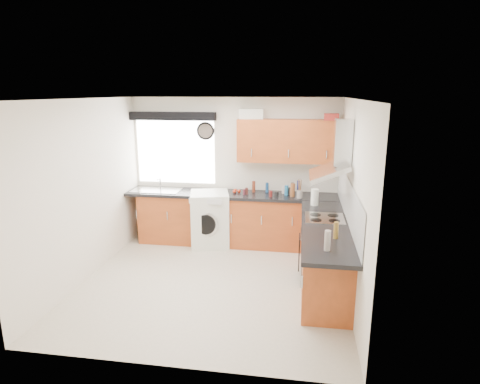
% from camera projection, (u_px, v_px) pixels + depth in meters
% --- Properties ---
extents(ground_plane, '(3.60, 3.60, 0.00)m').
position_uv_depth(ground_plane, '(213.00, 282.00, 5.60)').
color(ground_plane, beige).
extents(ceiling, '(3.60, 3.60, 0.02)m').
position_uv_depth(ceiling, '(210.00, 99.00, 4.99)').
color(ceiling, white).
rests_on(ceiling, wall_back).
extents(wall_back, '(3.60, 0.02, 2.50)m').
position_uv_depth(wall_back, '(234.00, 170.00, 7.02)').
color(wall_back, silver).
rests_on(wall_back, ground_plane).
extents(wall_front, '(3.60, 0.02, 2.50)m').
position_uv_depth(wall_front, '(167.00, 246.00, 3.57)').
color(wall_front, silver).
rests_on(wall_front, ground_plane).
extents(wall_left, '(0.02, 3.60, 2.50)m').
position_uv_depth(wall_left, '(85.00, 191.00, 5.56)').
color(wall_left, silver).
rests_on(wall_left, ground_plane).
extents(wall_right, '(0.02, 3.60, 2.50)m').
position_uv_depth(wall_right, '(352.00, 201.00, 5.03)').
color(wall_right, silver).
rests_on(wall_right, ground_plane).
extents(window, '(1.40, 0.02, 1.10)m').
position_uv_depth(window, '(176.00, 152.00, 7.09)').
color(window, silver).
rests_on(window, wall_back).
extents(window_blind, '(1.50, 0.18, 0.14)m').
position_uv_depth(window_blind, '(173.00, 116.00, 6.85)').
color(window_blind, black).
rests_on(window_blind, wall_back).
extents(splashback, '(0.01, 3.00, 0.54)m').
position_uv_depth(splashback, '(348.00, 200.00, 5.34)').
color(splashback, white).
rests_on(splashback, wall_right).
extents(base_cab_back, '(3.00, 0.58, 0.86)m').
position_uv_depth(base_cab_back, '(226.00, 219.00, 6.96)').
color(base_cab_back, '#923E18').
rests_on(base_cab_back, ground_plane).
extents(base_cab_corner, '(0.60, 0.60, 0.86)m').
position_uv_depth(base_cab_corner, '(320.00, 224.00, 6.71)').
color(base_cab_corner, '#923E18').
rests_on(base_cab_corner, ground_plane).
extents(base_cab_right, '(0.58, 2.10, 0.86)m').
position_uv_depth(base_cab_right, '(324.00, 256.00, 5.42)').
color(base_cab_right, '#923E18').
rests_on(base_cab_right, ground_plane).
extents(worktop_back, '(3.60, 0.62, 0.05)m').
position_uv_depth(worktop_back, '(231.00, 195.00, 6.82)').
color(worktop_back, black).
rests_on(worktop_back, base_cab_back).
extents(worktop_right, '(0.62, 2.42, 0.05)m').
position_uv_depth(worktop_right, '(326.00, 228.00, 5.16)').
color(worktop_right, black).
rests_on(worktop_right, base_cab_right).
extents(sink, '(0.84, 0.46, 0.10)m').
position_uv_depth(sink, '(156.00, 188.00, 7.00)').
color(sink, '#B2B4B6').
rests_on(sink, worktop_back).
extents(oven, '(0.56, 0.58, 0.85)m').
position_uv_depth(oven, '(323.00, 252.00, 5.56)').
color(oven, black).
rests_on(oven, ground_plane).
extents(hob_plate, '(0.52, 0.52, 0.01)m').
position_uv_depth(hob_plate, '(325.00, 218.00, 5.44)').
color(hob_plate, '#B2B4B6').
rests_on(hob_plate, worktop_right).
extents(extractor_hood, '(0.52, 0.78, 0.66)m').
position_uv_depth(extractor_hood, '(336.00, 156.00, 5.22)').
color(extractor_hood, '#B2B4B6').
rests_on(extractor_hood, wall_right).
extents(upper_cabinets, '(1.70, 0.35, 0.70)m').
position_uv_depth(upper_cabinets, '(289.00, 141.00, 6.58)').
color(upper_cabinets, '#923E18').
rests_on(upper_cabinets, wall_back).
extents(washing_machine, '(0.76, 0.75, 0.93)m').
position_uv_depth(washing_machine, '(210.00, 219.00, 6.88)').
color(washing_machine, silver).
rests_on(washing_machine, ground_plane).
extents(wall_clock, '(0.31, 0.04, 0.31)m').
position_uv_depth(wall_clock, '(205.00, 131.00, 6.91)').
color(wall_clock, black).
rests_on(wall_clock, wall_back).
extents(casserole, '(0.43, 0.34, 0.16)m').
position_uv_depth(casserole, '(251.00, 114.00, 6.66)').
color(casserole, silver).
rests_on(casserole, upper_cabinets).
extents(storage_box, '(0.23, 0.20, 0.10)m').
position_uv_depth(storage_box, '(331.00, 117.00, 6.28)').
color(storage_box, maroon).
rests_on(storage_box, upper_cabinets).
extents(utensil_pot, '(0.11, 0.11, 0.13)m').
position_uv_depth(utensil_pot, '(300.00, 194.00, 6.49)').
color(utensil_pot, gray).
rests_on(utensil_pot, worktop_back).
extents(kitchen_roll, '(0.12, 0.12, 0.25)m').
position_uv_depth(kitchen_roll, '(315.00, 197.00, 6.07)').
color(kitchen_roll, silver).
rests_on(kitchen_roll, worktop_right).
extents(tomato_cluster, '(0.16, 0.16, 0.06)m').
position_uv_depth(tomato_cluster, '(236.00, 191.00, 6.83)').
color(tomato_cluster, '#A2240E').
rests_on(tomato_cluster, worktop_back).
extents(jar_0, '(0.06, 0.06, 0.21)m').
position_uv_depth(jar_0, '(293.00, 189.00, 6.66)').
color(jar_0, '#3E3222').
rests_on(jar_0, worktop_back).
extents(jar_1, '(0.05, 0.05, 0.16)m').
position_uv_depth(jar_1, '(267.00, 188.00, 6.86)').
color(jar_1, navy).
rests_on(jar_1, worktop_back).
extents(jar_2, '(0.06, 0.06, 0.16)m').
position_uv_depth(jar_2, '(286.00, 190.00, 6.66)').
color(jar_2, '#1B5984').
rests_on(jar_2, worktop_back).
extents(jar_3, '(0.08, 0.08, 0.22)m').
position_uv_depth(jar_3, '(293.00, 190.00, 6.56)').
color(jar_3, brown).
rests_on(jar_3, worktop_back).
extents(jar_4, '(0.05, 0.05, 0.23)m').
position_uv_depth(jar_4, '(298.00, 187.00, 6.71)').
color(jar_4, navy).
rests_on(jar_4, worktop_back).
extents(jar_5, '(0.06, 0.06, 0.19)m').
position_uv_depth(jar_5, '(254.00, 187.00, 6.86)').
color(jar_5, maroon).
rests_on(jar_5, worktop_back).
extents(jar_6, '(0.05, 0.05, 0.11)m').
position_uv_depth(jar_6, '(247.00, 191.00, 6.72)').
color(jar_6, '#481E19').
rests_on(jar_6, worktop_back).
extents(jar_7, '(0.07, 0.07, 0.13)m').
position_uv_depth(jar_7, '(284.00, 190.00, 6.78)').
color(jar_7, '#B9A99D').
rests_on(jar_7, worktop_back).
extents(jar_8, '(0.06, 0.06, 0.10)m').
position_uv_depth(jar_8, '(271.00, 194.00, 6.57)').
color(jar_8, '#581512').
rests_on(jar_8, worktop_back).
extents(jar_9, '(0.07, 0.07, 0.10)m').
position_uv_depth(jar_9, '(277.00, 194.00, 6.55)').
color(jar_9, black).
rests_on(jar_9, worktop_back).
extents(jar_10, '(0.07, 0.07, 0.12)m').
position_uv_depth(jar_10, '(290.00, 191.00, 6.69)').
color(jar_10, '#30231A').
rests_on(jar_10, worktop_back).
extents(jar_11, '(0.04, 0.04, 0.10)m').
position_uv_depth(jar_11, '(244.00, 192.00, 6.68)').
color(jar_11, '#531D24').
rests_on(jar_11, worktop_back).
extents(bottle_0, '(0.06, 0.06, 0.20)m').
position_uv_depth(bottle_0, '(336.00, 230.00, 4.69)').
color(bottle_0, brown).
rests_on(bottle_0, worktop_right).
extents(bottle_1, '(0.07, 0.07, 0.23)m').
position_uv_depth(bottle_1, '(327.00, 241.00, 4.33)').
color(bottle_1, gray).
rests_on(bottle_1, worktop_right).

